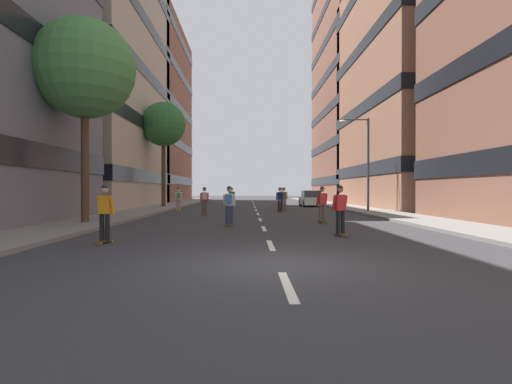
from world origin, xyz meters
The scene contains 23 objects.
ground_plane centered at (0.00, 23.95, 0.00)m, with size 143.67×143.67×0.00m, color #333335.
sidewalk_left centered at (-8.12, 26.94, 0.07)m, with size 3.04×65.85×0.14m, color gray.
sidewalk_right centered at (8.12, 26.94, 0.07)m, with size 3.04×65.85×0.14m, color gray.
lane_markings centered at (0.00, 25.50, 0.00)m, with size 0.16×57.20×0.01m.
building_left_mid centered at (-17.58, 28.05, 16.16)m, with size 15.99×19.91×32.15m.
building_left_far centered at (-17.58, 46.43, 11.93)m, with size 15.99×20.20×23.67m.
building_right_mid centered at (17.58, 28.05, 11.26)m, with size 15.99×19.88×22.33m.
building_right_far centered at (17.58, 46.43, 18.50)m, with size 15.99×19.61×36.82m.
parked_car_near centered at (5.40, 30.06, 0.70)m, with size 1.82×4.40×1.52m.
street_tree_near centered at (-8.12, 9.90, 7.13)m, with size 4.53×4.53×9.29m.
street_tree_mid centered at (-8.12, 27.22, 7.34)m, with size 3.89×3.89×9.20m.
streetlamp_right centered at (7.45, 19.57, 4.14)m, with size 2.13×0.30×6.50m.
skater_0 centered at (-2.28, 31.07, 0.98)m, with size 0.56×0.92×1.78m.
skater_1 centered at (2.60, 29.78, 1.02)m, with size 0.56×0.92×1.78m.
skater_2 centered at (-2.03, 26.15, 1.02)m, with size 0.54×0.91×1.78m.
skater_3 centered at (-4.99, 3.51, 0.98)m, with size 0.56×0.92×1.78m.
skater_4 centered at (1.60, 19.63, 1.02)m, with size 0.55×0.92×1.78m.
skater_5 centered at (2.11, 22.28, 1.02)m, with size 0.57×0.92×1.78m.
skater_6 centered at (-1.49, 9.19, 1.02)m, with size 0.54×0.91×1.78m.
skater_7 centered at (2.56, 5.25, 0.98)m, with size 0.57×0.92×1.78m.
skater_8 centered at (-3.38, 16.66, 1.02)m, with size 0.56×0.92×1.78m.
skater_9 centered at (2.94, 10.72, 0.98)m, with size 0.57×0.92×1.78m.
skater_10 centered at (-5.60, 20.15, 1.02)m, with size 0.57×0.92×1.78m.
Camera 1 is at (-0.67, -8.82, 1.63)m, focal length 28.48 mm.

